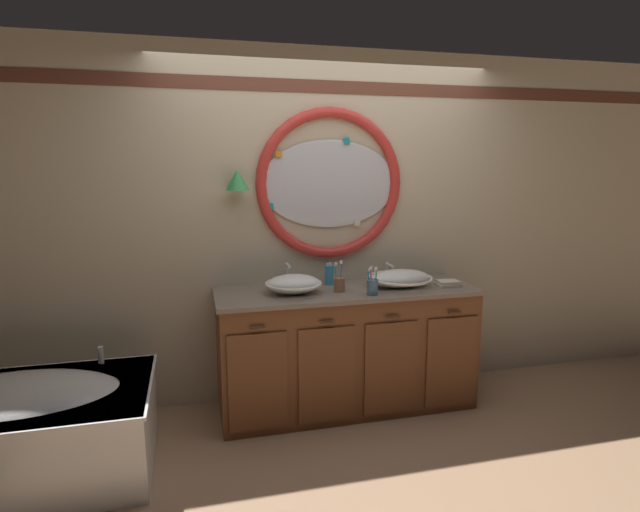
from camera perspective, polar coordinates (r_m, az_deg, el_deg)
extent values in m
plane|color=tan|center=(3.74, 3.03, -18.11)|extent=(14.00, 14.00, 0.00)
cube|color=beige|center=(3.88, 0.63, 3.25)|extent=(6.40, 0.08, 2.60)
cube|color=brown|center=(3.85, 0.83, 18.42)|extent=(6.27, 0.01, 0.09)
ellipsoid|color=silver|center=(3.81, 1.12, 8.06)|extent=(1.03, 0.02, 0.64)
torus|color=red|center=(3.80, 1.14, 8.06)|extent=(1.11, 0.08, 1.11)
cube|color=purple|center=(3.96, 8.40, 7.54)|extent=(0.05, 0.01, 0.05)
cube|color=teal|center=(3.83, 3.00, 12.74)|extent=(0.06, 0.01, 0.06)
cube|color=orange|center=(3.71, -4.63, 11.31)|extent=(0.04, 0.01, 0.04)
cube|color=teal|center=(3.71, -5.58, 5.51)|extent=(0.05, 0.01, 0.05)
cube|color=silver|center=(3.88, 4.17, 3.72)|extent=(0.05, 0.01, 0.05)
cylinder|color=#4C3823|center=(3.65, -9.31, 8.73)|extent=(0.02, 0.09, 0.02)
cone|color=green|center=(3.60, -9.23, 8.39)|extent=(0.17, 0.17, 0.14)
cube|color=brown|center=(3.80, 2.95, -10.46)|extent=(1.84, 0.59, 0.86)
cube|color=gray|center=(3.66, 3.01, -3.92)|extent=(1.87, 0.62, 0.03)
cube|color=gray|center=(3.95, 1.78, -4.00)|extent=(1.84, 0.02, 0.11)
cube|color=brown|center=(3.41, -6.95, -13.86)|extent=(0.39, 0.02, 0.66)
cylinder|color=#422D1E|center=(3.26, -7.06, -7.98)|extent=(0.10, 0.01, 0.01)
cube|color=brown|center=(3.49, 0.76, -13.19)|extent=(0.39, 0.02, 0.66)
cylinder|color=#422D1E|center=(3.34, 0.82, -7.43)|extent=(0.10, 0.01, 0.01)
cube|color=brown|center=(3.62, 7.95, -12.35)|extent=(0.39, 0.02, 0.66)
cylinder|color=#422D1E|center=(3.49, 8.18, -6.79)|extent=(0.10, 0.01, 0.01)
cube|color=brown|center=(3.81, 14.49, -11.42)|extent=(0.39, 0.02, 0.66)
cylinder|color=#422D1E|center=(3.68, 14.84, -6.11)|extent=(0.10, 0.01, 0.01)
cube|color=white|center=(3.51, -30.62, -16.98)|extent=(1.44, 0.88, 0.50)
ellipsoid|color=white|center=(3.43, -30.94, -13.97)|extent=(1.18, 0.68, 0.28)
cube|color=white|center=(3.41, -31.00, -13.35)|extent=(1.47, 0.91, 0.02)
cylinder|color=silver|center=(3.64, -23.33, -10.14)|extent=(0.04, 0.04, 0.11)
cylinder|color=silver|center=(3.43, -30.94, -13.97)|extent=(0.04, 0.04, 0.01)
ellipsoid|color=white|center=(3.52, -2.98, -3.15)|extent=(0.38, 0.26, 0.13)
torus|color=white|center=(3.52, -2.98, -3.09)|extent=(0.40, 0.40, 0.02)
cylinder|color=silver|center=(3.52, -2.98, -3.09)|extent=(0.03, 0.03, 0.01)
ellipsoid|color=white|center=(3.75, 8.93, -2.47)|extent=(0.45, 0.27, 0.13)
torus|color=white|center=(3.75, 8.93, -2.42)|extent=(0.47, 0.47, 0.02)
cylinder|color=silver|center=(3.75, 8.93, -2.42)|extent=(0.03, 0.03, 0.01)
cylinder|color=silver|center=(3.77, -3.72, -3.12)|extent=(0.05, 0.05, 0.02)
cylinder|color=silver|center=(3.75, -3.73, -1.95)|extent=(0.02, 0.02, 0.14)
sphere|color=silver|center=(3.74, -3.74, -0.92)|extent=(0.03, 0.03, 0.03)
cylinder|color=silver|center=(3.69, -3.59, -1.08)|extent=(0.02, 0.11, 0.02)
cylinder|color=silver|center=(3.75, -5.02, -2.90)|extent=(0.04, 0.04, 0.06)
cylinder|color=silver|center=(3.78, -2.43, -2.76)|extent=(0.04, 0.04, 0.06)
cube|color=silver|center=(3.75, -5.03, -2.39)|extent=(0.05, 0.01, 0.01)
cube|color=silver|center=(3.78, -2.44, -2.26)|extent=(0.05, 0.01, 0.01)
cylinder|color=silver|center=(3.99, 7.51, -2.45)|extent=(0.05, 0.05, 0.02)
cylinder|color=silver|center=(3.98, 7.53, -1.60)|extent=(0.02, 0.02, 0.10)
sphere|color=silver|center=(3.97, 7.55, -0.89)|extent=(0.03, 0.03, 0.03)
cylinder|color=silver|center=(3.91, 7.88, -1.06)|extent=(0.02, 0.12, 0.02)
cylinder|color=silver|center=(3.96, 6.48, -2.24)|extent=(0.04, 0.04, 0.06)
cylinder|color=silver|center=(4.01, 8.54, -2.11)|extent=(0.04, 0.04, 0.06)
cube|color=silver|center=(3.95, 6.49, -1.75)|extent=(0.05, 0.01, 0.01)
cube|color=silver|center=(4.01, 8.55, -1.63)|extent=(0.05, 0.01, 0.01)
cylinder|color=#996647|center=(3.57, 2.16, -3.24)|extent=(0.08, 0.08, 0.10)
torus|color=#996647|center=(3.56, 2.17, -2.47)|extent=(0.09, 0.09, 0.01)
cylinder|color=blue|center=(3.56, 2.37, -2.34)|extent=(0.02, 0.01, 0.19)
cube|color=white|center=(3.54, 2.38, -0.68)|extent=(0.02, 0.02, 0.02)
cylinder|color=#19ADB2|center=(3.55, 1.80, -2.48)|extent=(0.03, 0.03, 0.17)
cube|color=white|center=(3.53, 1.81, -0.93)|extent=(0.02, 0.02, 0.03)
cylinder|color=slate|center=(3.50, 5.88, -3.52)|extent=(0.08, 0.08, 0.10)
torus|color=slate|center=(3.49, 5.89, -2.70)|extent=(0.09, 0.09, 0.01)
cylinder|color=green|center=(3.50, 6.24, -2.87)|extent=(0.02, 0.01, 0.16)
cube|color=white|center=(3.48, 6.27, -1.42)|extent=(0.02, 0.02, 0.02)
cylinder|color=#19ADB2|center=(3.50, 5.55, -2.89)|extent=(0.03, 0.01, 0.15)
cube|color=white|center=(3.48, 5.57, -1.49)|extent=(0.02, 0.02, 0.02)
cylinder|color=purple|center=(3.47, 5.75, -2.87)|extent=(0.02, 0.02, 0.17)
cube|color=white|center=(3.45, 5.78, -1.32)|extent=(0.02, 0.02, 0.02)
cylinder|color=#388EBC|center=(3.77, 1.03, -2.16)|extent=(0.07, 0.07, 0.14)
cylinder|color=silver|center=(3.75, 1.03, -0.95)|extent=(0.04, 0.04, 0.02)
cylinder|color=silver|center=(3.73, 1.10, -0.79)|extent=(0.01, 0.04, 0.01)
cube|color=beige|center=(3.85, 14.14, -3.15)|extent=(0.16, 0.12, 0.02)
cube|color=beige|center=(3.84, 14.15, -2.84)|extent=(0.16, 0.12, 0.02)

